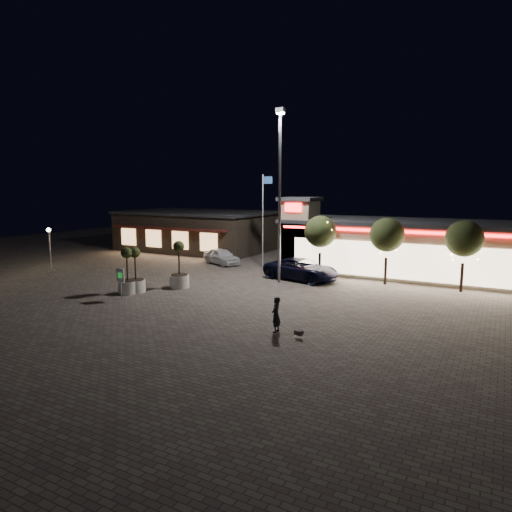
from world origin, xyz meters
The scene contains 17 objects.
ground centered at (0.00, 0.00, 0.00)m, with size 90.00×90.00×0.00m, color #655D51.
retail_building centered at (9.51, 15.82, 2.21)m, with size 20.40×8.40×6.10m.
restaurant_building centered at (-14.00, 19.97, 2.16)m, with size 16.40×11.00×4.30m.
floodlight_pole centered at (2.00, 8.00, 7.02)m, with size 0.60×0.40×12.38m.
flagpole centered at (-1.90, 13.00, 4.74)m, with size 0.95×0.10×8.00m.
lamp_post_west centered at (-18.00, 4.00, 2.46)m, with size 0.36×0.36×3.48m.
string_tree_a centered at (4.00, 11.00, 3.56)m, with size 2.42×2.42×4.79m.
string_tree_b centered at (9.00, 11.00, 3.56)m, with size 2.42×2.42×4.79m.
string_tree_c centered at (14.00, 11.00, 3.56)m, with size 2.42×2.42×4.79m.
pickup_truck centered at (3.07, 9.62, 0.80)m, with size 2.66×5.77×1.60m, color black.
white_sedan centered at (-6.05, 12.69, 0.72)m, with size 1.71×4.25×1.45m, color white.
pedestrian centered at (6.96, -2.63, 0.86)m, with size 0.63×0.41×1.72m, color black.
dog centered at (8.33, -2.94, 0.28)m, with size 0.52×0.31×0.28m.
planter_left centered at (-4.93, 0.53, 0.93)m, with size 1.23×1.23×3.03m.
planter_mid centered at (-5.16, 0.03, 0.94)m, with size 1.24×1.24×3.06m.
planter_right centered at (-3.28, 3.04, 1.01)m, with size 1.33×1.33×3.27m.
valet_sign centered at (-4.28, -1.45, 1.37)m, with size 0.65×0.11×1.96m.
Camera 1 is at (16.25, -21.61, 6.87)m, focal length 32.00 mm.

